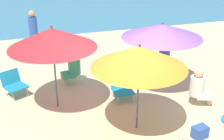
{
  "coord_description": "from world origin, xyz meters",
  "views": [
    {
      "loc": [
        -2.25,
        -5.32,
        3.69
      ],
      "look_at": [
        -0.19,
        1.23,
        0.7
      ],
      "focal_mm": 48.52,
      "sensor_mm": 36.0,
      "label": 1
    }
  ],
  "objects_px": {
    "person_d": "(73,67)",
    "beach_bag": "(200,132)",
    "umbrella_orange": "(139,57)",
    "beach_chair_c": "(121,86)",
    "umbrella_red": "(52,38)",
    "beach_chair_a": "(13,83)",
    "umbrella_purple": "(162,31)",
    "person_b": "(34,35)",
    "person_c": "(199,87)",
    "person_a": "(166,55)"
  },
  "relations": [
    {
      "from": "person_b",
      "to": "person_c",
      "type": "xyz_separation_m",
      "value": [
        3.46,
        -4.24,
        -0.37
      ]
    },
    {
      "from": "umbrella_purple",
      "to": "person_b",
      "type": "height_order",
      "value": "umbrella_purple"
    },
    {
      "from": "person_a",
      "to": "person_b",
      "type": "xyz_separation_m",
      "value": [
        -3.73,
        2.0,
        0.41
      ]
    },
    {
      "from": "umbrella_purple",
      "to": "beach_chair_c",
      "type": "bearing_deg",
      "value": -166.02
    },
    {
      "from": "umbrella_red",
      "to": "umbrella_purple",
      "type": "relative_size",
      "value": 0.97
    },
    {
      "from": "beach_chair_a",
      "to": "person_a",
      "type": "distance_m",
      "value": 4.47
    },
    {
      "from": "person_a",
      "to": "person_c",
      "type": "bearing_deg",
      "value": -49.28
    },
    {
      "from": "beach_chair_c",
      "to": "person_d",
      "type": "xyz_separation_m",
      "value": [
        -0.99,
        1.2,
        0.13
      ]
    },
    {
      "from": "beach_chair_c",
      "to": "person_c",
      "type": "bearing_deg",
      "value": 61.19
    },
    {
      "from": "beach_chair_c",
      "to": "person_b",
      "type": "relative_size",
      "value": 0.41
    },
    {
      "from": "beach_chair_a",
      "to": "beach_bag",
      "type": "relative_size",
      "value": 2.45
    },
    {
      "from": "umbrella_red",
      "to": "beach_chair_a",
      "type": "distance_m",
      "value": 1.91
    },
    {
      "from": "beach_chair_a",
      "to": "person_a",
      "type": "height_order",
      "value": "person_a"
    },
    {
      "from": "umbrella_orange",
      "to": "beach_chair_c",
      "type": "height_order",
      "value": "umbrella_orange"
    },
    {
      "from": "umbrella_orange",
      "to": "person_a",
      "type": "xyz_separation_m",
      "value": [
        2.02,
        2.71,
        -1.17
      ]
    },
    {
      "from": "umbrella_purple",
      "to": "beach_bag",
      "type": "relative_size",
      "value": 6.8
    },
    {
      "from": "umbrella_purple",
      "to": "person_b",
      "type": "xyz_separation_m",
      "value": [
        -3.0,
        3.06,
        -0.71
      ]
    },
    {
      "from": "person_b",
      "to": "person_c",
      "type": "relative_size",
      "value": 1.73
    },
    {
      "from": "person_a",
      "to": "beach_bag",
      "type": "xyz_separation_m",
      "value": [
        -0.94,
        -3.41,
        -0.31
      ]
    },
    {
      "from": "person_b",
      "to": "beach_bag",
      "type": "height_order",
      "value": "person_b"
    },
    {
      "from": "umbrella_red",
      "to": "person_b",
      "type": "relative_size",
      "value": 1.22
    },
    {
      "from": "umbrella_purple",
      "to": "person_a",
      "type": "bearing_deg",
      "value": 55.56
    },
    {
      "from": "umbrella_red",
      "to": "beach_bag",
      "type": "height_order",
      "value": "umbrella_red"
    },
    {
      "from": "umbrella_red",
      "to": "person_c",
      "type": "xyz_separation_m",
      "value": [
        3.22,
        -0.92,
        -1.23
      ]
    },
    {
      "from": "beach_chair_a",
      "to": "person_b",
      "type": "relative_size",
      "value": 0.45
    },
    {
      "from": "umbrella_purple",
      "to": "beach_chair_c",
      "type": "distance_m",
      "value": 1.72
    },
    {
      "from": "beach_bag",
      "to": "person_c",
      "type": "bearing_deg",
      "value": 60.14
    },
    {
      "from": "person_a",
      "to": "person_d",
      "type": "relative_size",
      "value": 0.96
    },
    {
      "from": "person_a",
      "to": "person_c",
      "type": "distance_m",
      "value": 2.26
    },
    {
      "from": "person_d",
      "to": "beach_bag",
      "type": "relative_size",
      "value": 3.05
    },
    {
      "from": "beach_chair_c",
      "to": "person_b",
      "type": "height_order",
      "value": "person_b"
    },
    {
      "from": "beach_chair_c",
      "to": "person_d",
      "type": "distance_m",
      "value": 1.57
    },
    {
      "from": "umbrella_red",
      "to": "person_b",
      "type": "distance_m",
      "value": 3.43
    },
    {
      "from": "person_d",
      "to": "beach_bag",
      "type": "bearing_deg",
      "value": 114.1
    },
    {
      "from": "beach_chair_a",
      "to": "beach_chair_c",
      "type": "bearing_deg",
      "value": 42.75
    },
    {
      "from": "umbrella_red",
      "to": "beach_bag",
      "type": "relative_size",
      "value": 6.59
    },
    {
      "from": "umbrella_orange",
      "to": "person_b",
      "type": "height_order",
      "value": "umbrella_orange"
    },
    {
      "from": "umbrella_orange",
      "to": "person_d",
      "type": "relative_size",
      "value": 2.04
    },
    {
      "from": "umbrella_purple",
      "to": "beach_chair_a",
      "type": "xyz_separation_m",
      "value": [
        -3.72,
        0.66,
        -1.22
      ]
    },
    {
      "from": "beach_chair_a",
      "to": "person_a",
      "type": "xyz_separation_m",
      "value": [
        4.45,
        0.4,
        0.1
      ]
    },
    {
      "from": "umbrella_purple",
      "to": "person_b",
      "type": "bearing_deg",
      "value": 134.37
    },
    {
      "from": "umbrella_red",
      "to": "person_a",
      "type": "bearing_deg",
      "value": 20.71
    },
    {
      "from": "umbrella_purple",
      "to": "beach_chair_a",
      "type": "distance_m",
      "value": 3.97
    },
    {
      "from": "umbrella_red",
      "to": "person_a",
      "type": "relative_size",
      "value": 2.26
    },
    {
      "from": "umbrella_orange",
      "to": "person_a",
      "type": "bearing_deg",
      "value": 53.3
    },
    {
      "from": "umbrella_orange",
      "to": "person_b",
      "type": "relative_size",
      "value": 1.15
    },
    {
      "from": "umbrella_orange",
      "to": "beach_bag",
      "type": "distance_m",
      "value": 1.96
    },
    {
      "from": "beach_bag",
      "to": "umbrella_purple",
      "type": "bearing_deg",
      "value": 84.98
    },
    {
      "from": "person_a",
      "to": "beach_bag",
      "type": "height_order",
      "value": "person_a"
    },
    {
      "from": "beach_bag",
      "to": "umbrella_red",
      "type": "bearing_deg",
      "value": 140.71
    }
  ]
}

